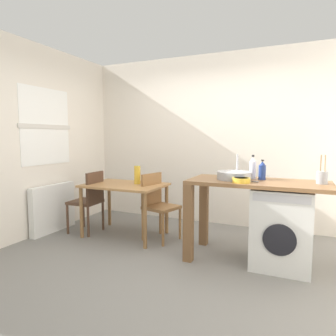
{
  "coord_description": "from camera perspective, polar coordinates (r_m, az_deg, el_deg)",
  "views": [
    {
      "loc": [
        1.31,
        -2.97,
        1.4
      ],
      "look_at": [
        -0.22,
        0.45,
        1.01
      ],
      "focal_mm": 32.03,
      "sensor_mm": 36.0,
      "label": 1
    }
  ],
  "objects": [
    {
      "name": "ground_plane",
      "position": [
        3.54,
        0.3,
        -17.39
      ],
      "size": [
        5.46,
        5.46,
        0.0
      ],
      "primitive_type": "plane",
      "color": "slate"
    },
    {
      "name": "wall_back",
      "position": [
        4.9,
        8.62,
        5.28
      ],
      "size": [
        4.6,
        0.1,
        2.7
      ],
      "primitive_type": "cube",
      "color": "silver",
      "rests_on": "ground_plane"
    },
    {
      "name": "wall_window_side",
      "position": [
        4.56,
        -25.29,
        4.77
      ],
      "size": [
        0.12,
        3.8,
        2.7
      ],
      "color": "silver",
      "rests_on": "ground_plane"
    },
    {
      "name": "radiator",
      "position": [
        4.79,
        -21.03,
        -7.15
      ],
      "size": [
        0.1,
        0.8,
        0.7
      ],
      "primitive_type": "cube",
      "color": "white",
      "rests_on": "ground_plane"
    },
    {
      "name": "dining_table",
      "position": [
        4.27,
        -8.24,
        -4.33
      ],
      "size": [
        1.1,
        0.76,
        0.74
      ],
      "color": "#9E7042",
      "rests_on": "ground_plane"
    },
    {
      "name": "chair_person_seat",
      "position": [
        4.54,
        -14.75,
        -5.62
      ],
      "size": [
        0.41,
        0.41,
        0.9
      ],
      "rotation": [
        0.0,
        0.0,
        1.61
      ],
      "color": "#4C3323",
      "rests_on": "ground_plane"
    },
    {
      "name": "chair_opposite",
      "position": [
        4.13,
        -2.04,
        -6.55
      ],
      "size": [
        0.49,
        0.49,
        0.9
      ],
      "rotation": [
        0.0,
        0.0,
        -1.84
      ],
      "color": "olive",
      "rests_on": "ground_plane"
    },
    {
      "name": "kitchen_counter",
      "position": [
        3.49,
        13.19,
        -4.77
      ],
      "size": [
        1.5,
        0.68,
        0.92
      ],
      "color": "brown",
      "rests_on": "ground_plane"
    },
    {
      "name": "washing_machine",
      "position": [
        3.51,
        20.78,
        -10.5
      ],
      "size": [
        0.6,
        0.61,
        0.86
      ],
      "color": "silver",
      "rests_on": "ground_plane"
    },
    {
      "name": "sink_basin",
      "position": [
        3.47,
        12.43,
        -1.41
      ],
      "size": [
        0.38,
        0.38,
        0.09
      ],
      "primitive_type": "cylinder",
      "color": "#9EA0A5",
      "rests_on": "kitchen_counter"
    },
    {
      "name": "tap",
      "position": [
        3.64,
        13.04,
        0.41
      ],
      "size": [
        0.02,
        0.02,
        0.28
      ],
      "primitive_type": "cylinder",
      "color": "#B2B2B7",
      "rests_on": "kitchen_counter"
    },
    {
      "name": "bottle_tall_green",
      "position": [
        3.6,
        15.82,
        0.03
      ],
      "size": [
        0.08,
        0.08,
        0.27
      ],
      "color": "silver",
      "rests_on": "kitchen_counter"
    },
    {
      "name": "bottle_squat_brown",
      "position": [
        3.53,
        17.49,
        -0.49
      ],
      "size": [
        0.08,
        0.08,
        0.23
      ],
      "color": "navy",
      "rests_on": "kitchen_counter"
    },
    {
      "name": "mixing_bowl",
      "position": [
        3.26,
        13.78,
        -2.21
      ],
      "size": [
        0.19,
        0.19,
        0.05
      ],
      "color": "gold",
      "rests_on": "kitchen_counter"
    },
    {
      "name": "utensil_crock",
      "position": [
        3.45,
        27.27,
        -1.56
      ],
      "size": [
        0.11,
        0.11,
        0.3
      ],
      "color": "gray",
      "rests_on": "kitchen_counter"
    },
    {
      "name": "vase",
      "position": [
        4.25,
        -5.85,
        -1.31
      ],
      "size": [
        0.09,
        0.09,
        0.25
      ],
      "primitive_type": "cylinder",
      "color": "gold",
      "rests_on": "dining_table"
    },
    {
      "name": "scissors",
      "position": [
        3.34,
        15.64,
        -2.48
      ],
      "size": [
        0.15,
        0.06,
        0.01
      ],
      "color": "#B2B2B7",
      "rests_on": "kitchen_counter"
    }
  ]
}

